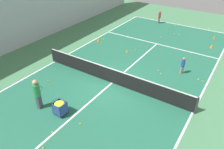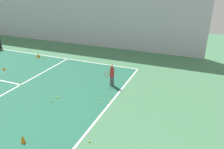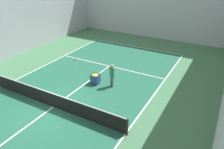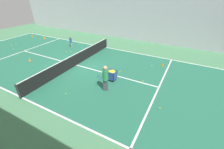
% 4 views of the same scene
% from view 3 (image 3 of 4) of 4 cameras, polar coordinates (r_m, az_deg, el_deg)
% --- Properties ---
extents(ground_plane, '(36.83, 36.83, 0.00)m').
position_cam_3_polar(ground_plane, '(13.89, -15.06, -8.17)').
color(ground_plane, '#477F56').
extents(court_playing_area, '(9.76, 24.84, 0.00)m').
position_cam_3_polar(court_playing_area, '(13.89, -15.06, -8.17)').
color(court_playing_area, '#23664C').
rests_on(court_playing_area, ground).
extents(line_baseline_far, '(9.76, 0.10, 0.00)m').
position_cam_3_polar(line_baseline_far, '(23.26, 6.21, 7.22)').
color(line_baseline_far, white).
rests_on(line_baseline_far, ground).
extents(line_sideline_left, '(0.10, 24.84, 0.00)m').
position_cam_3_polar(line_sideline_left, '(17.30, -26.94, -2.96)').
color(line_sideline_left, white).
rests_on(line_sideline_left, ground).
extents(line_sideline_right, '(0.10, 24.84, 0.00)m').
position_cam_3_polar(line_sideline_right, '(11.58, 3.50, -15.26)').
color(line_sideline_right, white).
rests_on(line_sideline_right, ground).
extents(line_service_far, '(9.76, 0.10, 0.00)m').
position_cam_3_polar(line_service_far, '(18.61, -0.72, 2.22)').
color(line_service_far, white).
rests_on(line_service_far, ground).
extents(line_centre_service, '(0.10, 13.66, 0.00)m').
position_cam_3_polar(line_centre_service, '(13.89, -15.07, -8.16)').
color(line_centre_service, white).
rests_on(line_centre_service, ground).
extents(hall_enclosure_far, '(17.74, 0.15, 8.16)m').
position_cam_3_polar(hall_enclosure_far, '(25.99, 10.47, 18.31)').
color(hall_enclosure_far, silver).
rests_on(hall_enclosure_far, ground).
extents(tennis_net, '(10.06, 0.10, 1.00)m').
position_cam_3_polar(tennis_net, '(13.61, -15.32, -6.38)').
color(tennis_net, '#2D2D33').
rests_on(tennis_net, ground).
extents(coach_at_net, '(0.42, 0.68, 1.71)m').
position_cam_3_polar(coach_at_net, '(15.07, -0.00, 0.13)').
color(coach_at_net, '#4C4C56').
rests_on(coach_at_net, ground).
extents(ball_cart, '(0.55, 0.55, 0.75)m').
position_cam_3_polar(ball_cart, '(15.70, -4.41, -0.67)').
color(ball_cart, '#2D478C').
rests_on(ball_cart, ground).
extents(training_cone_3, '(0.19, 0.19, 0.29)m').
position_cam_3_polar(training_cone_3, '(19.91, -9.55, 3.99)').
color(training_cone_3, orange).
rests_on(training_cone_3, ground).
extents(tennis_ball_2, '(0.07, 0.07, 0.07)m').
position_cam_3_polar(tennis_ball_2, '(13.13, -13.57, -10.07)').
color(tennis_ball_2, yellow).
rests_on(tennis_ball_2, ground).
extents(tennis_ball_4, '(0.07, 0.07, 0.07)m').
position_cam_3_polar(tennis_ball_4, '(19.13, -9.75, 2.64)').
color(tennis_ball_4, yellow).
rests_on(tennis_ball_4, ground).
extents(tennis_ball_5, '(0.07, 0.07, 0.07)m').
position_cam_3_polar(tennis_ball_5, '(22.09, -10.35, 5.95)').
color(tennis_ball_5, yellow).
rests_on(tennis_ball_5, ground).
extents(tennis_ball_7, '(0.07, 0.07, 0.07)m').
position_cam_3_polar(tennis_ball_7, '(23.92, -7.04, 7.82)').
color(tennis_ball_7, yellow).
rests_on(tennis_ball_7, ground).
extents(tennis_ball_9, '(0.07, 0.07, 0.07)m').
position_cam_3_polar(tennis_ball_9, '(24.47, -5.77, 8.32)').
color(tennis_ball_9, yellow).
rests_on(tennis_ball_9, ground).
extents(tennis_ball_10, '(0.07, 0.07, 0.07)m').
position_cam_3_polar(tennis_ball_10, '(17.03, -3.80, -0.18)').
color(tennis_ball_10, yellow).
rests_on(tennis_ball_10, ground).
extents(tennis_ball_13, '(0.07, 0.07, 0.07)m').
position_cam_3_polar(tennis_ball_13, '(18.20, 5.42, 1.62)').
color(tennis_ball_13, yellow).
rests_on(tennis_ball_13, ground).
extents(tennis_ball_18, '(0.07, 0.07, 0.07)m').
position_cam_3_polar(tennis_ball_18, '(17.81, -3.27, 1.11)').
color(tennis_ball_18, yellow).
rests_on(tennis_ball_18, ground).
extents(tennis_ball_21, '(0.07, 0.07, 0.07)m').
position_cam_3_polar(tennis_ball_21, '(21.50, -10.60, 5.34)').
color(tennis_ball_21, yellow).
rests_on(tennis_ball_21, ground).
extents(tennis_ball_22, '(0.07, 0.07, 0.07)m').
position_cam_3_polar(tennis_ball_22, '(16.61, -7.99, -1.14)').
color(tennis_ball_22, yellow).
rests_on(tennis_ball_22, ground).
extents(tennis_ball_23, '(0.07, 0.07, 0.07)m').
position_cam_3_polar(tennis_ball_23, '(13.47, 1.57, -8.14)').
color(tennis_ball_23, yellow).
rests_on(tennis_ball_23, ground).
extents(tennis_ball_24, '(0.07, 0.07, 0.07)m').
position_cam_3_polar(tennis_ball_24, '(24.20, 0.12, 8.25)').
color(tennis_ball_24, yellow).
rests_on(tennis_ball_24, ground).
extents(tennis_ball_25, '(0.07, 0.07, 0.07)m').
position_cam_3_polar(tennis_ball_25, '(20.73, 12.86, 4.28)').
color(tennis_ball_25, yellow).
rests_on(tennis_ball_25, ground).
extents(tennis_ball_31, '(0.07, 0.07, 0.07)m').
position_cam_3_polar(tennis_ball_31, '(12.19, -14.00, -13.41)').
color(tennis_ball_31, yellow).
rests_on(tennis_ball_31, ground).
extents(tennis_ball_32, '(0.07, 0.07, 0.07)m').
position_cam_3_polar(tennis_ball_32, '(11.83, -7.61, -14.19)').
color(tennis_ball_32, yellow).
rests_on(tennis_ball_32, ground).
extents(tennis_ball_33, '(0.07, 0.07, 0.07)m').
position_cam_3_polar(tennis_ball_33, '(20.72, 10.53, 4.50)').
color(tennis_ball_33, yellow).
rests_on(tennis_ball_33, ground).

